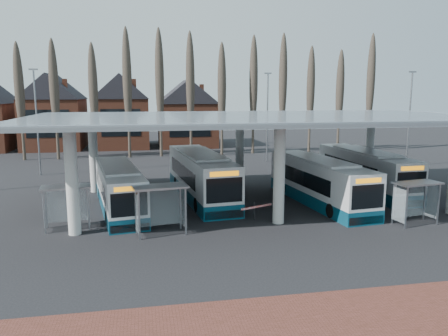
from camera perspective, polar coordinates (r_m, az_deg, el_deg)
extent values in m
plane|color=black|center=(25.08, 8.80, -8.72)|extent=(140.00, 140.00, 0.00)
cylinder|color=silver|center=(25.70, -19.23, -1.78)|extent=(0.70, 0.70, 6.00)
cylinder|color=silver|center=(36.47, -16.68, 1.63)|extent=(0.70, 0.70, 6.00)
cylinder|color=silver|center=(26.62, 7.20, -0.92)|extent=(0.70, 0.70, 6.00)
cylinder|color=silver|center=(37.12, 2.07, 2.17)|extent=(0.70, 0.70, 6.00)
cylinder|color=silver|center=(41.40, 18.52, 2.46)|extent=(0.70, 0.70, 6.00)
cube|color=gray|center=(31.49, 4.29, 6.73)|extent=(32.00, 16.00, 0.12)
cube|color=silver|center=(31.49, 4.29, 6.86)|extent=(31.50, 15.50, 0.04)
cone|color=#473D33|center=(57.16, -24.93, 8.21)|extent=(0.36, 0.36, 14.50)
ellipsoid|color=#473D33|center=(57.16, -25.06, 9.95)|extent=(1.10, 1.10, 11.02)
cone|color=#473D33|center=(56.31, -20.95, 8.46)|extent=(0.36, 0.36, 14.50)
ellipsoid|color=#473D33|center=(56.32, -21.06, 10.23)|extent=(1.10, 1.10, 11.02)
cone|color=#473D33|center=(55.74, -16.86, 8.68)|extent=(0.36, 0.36, 14.50)
ellipsoid|color=#473D33|center=(55.75, -16.95, 10.47)|extent=(1.10, 1.10, 11.02)
cone|color=#473D33|center=(55.45, -12.70, 8.85)|extent=(0.36, 0.36, 14.50)
ellipsoid|color=#473D33|center=(55.46, -12.77, 10.65)|extent=(1.10, 1.10, 11.02)
cone|color=#473D33|center=(55.45, -8.52, 8.98)|extent=(0.36, 0.36, 14.50)
ellipsoid|color=#473D33|center=(55.46, -8.56, 10.78)|extent=(1.10, 1.10, 11.02)
cone|color=#473D33|center=(55.74, -4.35, 9.06)|extent=(0.36, 0.36, 14.50)
ellipsoid|color=#473D33|center=(55.75, -4.38, 10.85)|extent=(1.10, 1.10, 11.02)
cone|color=#473D33|center=(56.31, -0.25, 9.10)|extent=(0.36, 0.36, 14.50)
ellipsoid|color=#473D33|center=(56.32, -0.25, 10.87)|extent=(1.10, 1.10, 11.02)
cone|color=#473D33|center=(57.16, 3.75, 9.09)|extent=(0.36, 0.36, 14.50)
ellipsoid|color=#473D33|center=(57.17, 3.77, 10.83)|extent=(1.10, 1.10, 11.02)
cone|color=#473D33|center=(58.27, 7.61, 9.04)|extent=(0.36, 0.36, 14.50)
ellipsoid|color=#473D33|center=(58.28, 7.65, 10.75)|extent=(1.10, 1.10, 11.02)
cone|color=#473D33|center=(59.63, 11.31, 8.95)|extent=(0.36, 0.36, 14.50)
ellipsoid|color=#473D33|center=(59.63, 11.37, 10.62)|extent=(1.10, 1.10, 11.02)
cone|color=#473D33|center=(61.22, 14.83, 8.83)|extent=(0.36, 0.36, 14.50)
ellipsoid|color=#473D33|center=(61.22, 14.91, 10.46)|extent=(1.10, 1.10, 11.02)
cone|color=#473D33|center=(63.02, 18.16, 8.69)|extent=(0.36, 0.36, 14.50)
ellipsoid|color=#473D33|center=(63.03, 18.25, 10.27)|extent=(1.10, 1.10, 11.02)
cube|color=brown|center=(67.72, -21.19, 5.38)|extent=(8.00, 10.00, 7.00)
pyramid|color=black|center=(67.63, -21.56, 11.30)|extent=(8.30, 10.30, 3.50)
cube|color=brown|center=(66.63, -13.10, 5.72)|extent=(8.00, 10.00, 7.00)
pyramid|color=black|center=(66.53, -13.34, 11.74)|extent=(8.30, 10.30, 3.50)
cube|color=brown|center=(66.88, -4.91, 5.95)|extent=(8.00, 10.00, 7.00)
pyramid|color=black|center=(66.78, -5.00, 11.96)|extent=(8.30, 10.30, 3.50)
cylinder|color=slate|center=(45.62, -23.22, 5.33)|extent=(0.16, 0.16, 10.00)
cube|color=slate|center=(45.58, -23.66, 11.73)|extent=(0.80, 0.15, 0.15)
cylinder|color=slate|center=(50.48, 5.68, 6.42)|extent=(0.16, 0.16, 10.00)
cube|color=slate|center=(50.45, 5.78, 12.21)|extent=(0.80, 0.15, 0.15)
cylinder|color=slate|center=(50.91, 23.03, 5.72)|extent=(0.16, 0.16, 10.00)
cube|color=slate|center=(50.87, 23.42, 11.45)|extent=(0.80, 0.15, 0.15)
cube|color=silver|center=(30.57, -13.57, -2.32)|extent=(4.00, 11.21, 2.56)
cube|color=#0A3D52|center=(30.84, -13.48, -4.57)|extent=(4.02, 11.24, 0.82)
cube|color=silver|center=(30.32, -13.67, 0.13)|extent=(3.09, 6.84, 0.16)
cube|color=black|center=(30.99, -13.66, -1.99)|extent=(3.56, 8.18, 1.01)
cube|color=black|center=(25.25, -12.27, -4.70)|extent=(2.04, 0.37, 1.37)
cube|color=black|center=(35.91, -14.49, -0.43)|extent=(1.97, 0.36, 1.10)
cube|color=orange|center=(25.04, -12.35, -2.67)|extent=(1.62, 0.30, 0.27)
cube|color=black|center=(25.63, -12.17, -7.67)|extent=(2.20, 0.41, 0.46)
cylinder|color=black|center=(27.40, -14.92, -6.38)|extent=(0.39, 0.91, 0.88)
cylinder|color=black|center=(27.62, -10.52, -6.08)|extent=(0.39, 0.91, 0.88)
cylinder|color=black|center=(33.87, -15.83, -3.34)|extent=(0.39, 0.91, 0.88)
cylinder|color=black|center=(34.05, -12.28, -3.13)|extent=(0.39, 0.91, 0.88)
cube|color=silver|center=(33.09, -3.03, -0.73)|extent=(3.95, 12.77, 2.93)
cube|color=#0A3D52|center=(33.37, -3.01, -3.12)|extent=(3.98, 12.80, 0.94)
cube|color=silver|center=(32.85, -3.05, 1.88)|extent=(3.17, 7.75, 0.19)
cube|color=black|center=(33.57, -3.24, -0.40)|extent=(3.63, 9.28, 1.15)
cube|color=black|center=(27.15, 0.05, -2.93)|extent=(2.34, 0.31, 1.57)
cube|color=black|center=(39.10, -5.16, 1.03)|extent=(2.26, 0.30, 1.26)
cube|color=orange|center=(26.93, 0.05, -0.76)|extent=(1.86, 0.25, 0.31)
cube|color=black|center=(27.54, 0.04, -6.11)|extent=(2.53, 0.35, 0.52)
cylinder|color=black|center=(29.33, -3.50, -4.87)|extent=(0.40, 1.03, 1.01)
cylinder|color=black|center=(29.95, 1.03, -4.54)|extent=(0.40, 1.03, 1.01)
cylinder|color=black|center=(36.63, -6.18, -1.95)|extent=(0.40, 1.03, 1.01)
cylinder|color=black|center=(37.13, -2.51, -1.74)|extent=(0.40, 1.03, 1.01)
cube|color=silver|center=(32.27, 12.33, -1.43)|extent=(3.74, 11.96, 2.74)
cube|color=#0A3D52|center=(32.54, 12.24, -3.72)|extent=(3.77, 11.98, 0.88)
cube|color=silver|center=(32.03, 12.42, 1.06)|extent=(2.99, 7.25, 0.18)
cube|color=black|center=(32.67, 11.92, -1.11)|extent=(3.43, 8.69, 1.08)
cube|color=black|center=(27.40, 18.25, -3.58)|extent=(2.19, 0.29, 1.47)
cube|color=black|center=(37.39, 8.01, 0.37)|extent=(2.12, 0.29, 1.18)
cube|color=orange|center=(27.20, 18.36, -1.57)|extent=(1.74, 0.24, 0.29)
cube|color=black|center=(27.77, 18.07, -6.53)|extent=(2.37, 0.33, 0.49)
cylinder|color=black|center=(28.86, 13.83, -5.45)|extent=(0.37, 0.96, 0.94)
cylinder|color=black|center=(30.05, 17.57, -5.02)|extent=(0.37, 0.96, 0.94)
cylinder|color=black|center=(35.02, 7.92, -2.58)|extent=(0.37, 0.96, 0.94)
cylinder|color=black|center=(36.00, 11.20, -2.34)|extent=(0.37, 0.96, 0.94)
cube|color=silver|center=(37.47, 17.95, -0.09)|extent=(3.01, 12.07, 2.79)
cube|color=#0A3D52|center=(37.71, 17.84, -2.11)|extent=(3.03, 12.09, 0.90)
cube|color=silver|center=(37.26, 18.07, 2.10)|extent=(2.57, 7.27, 0.18)
cube|color=black|center=(37.88, 17.58, 0.18)|extent=(2.92, 8.72, 1.10)
cube|color=black|center=(32.57, 23.28, -1.76)|extent=(2.24, 0.15, 1.50)
cube|color=black|center=(42.62, 13.90, 1.38)|extent=(2.16, 0.14, 1.20)
cube|color=orange|center=(32.39, 23.40, -0.03)|extent=(1.78, 0.12, 0.30)
cube|color=black|center=(32.88, 23.09, -4.31)|extent=(2.42, 0.17, 0.50)
cylinder|color=black|center=(33.96, 19.40, -3.43)|extent=(0.32, 0.97, 0.96)
cylinder|color=black|center=(35.23, 22.59, -3.16)|extent=(0.32, 0.97, 0.96)
cylinder|color=black|center=(40.16, 13.91, -1.18)|extent=(0.32, 0.97, 0.96)
cylinder|color=black|center=(41.24, 16.78, -1.03)|extent=(0.32, 0.97, 0.96)
cube|color=gray|center=(26.77, -22.41, -5.40)|extent=(0.09, 0.09, 2.48)
cube|color=gray|center=(26.66, -17.29, -5.16)|extent=(0.09, 0.09, 2.48)
cube|color=gray|center=(27.83, -22.23, -4.83)|extent=(0.09, 0.09, 2.48)
cube|color=gray|center=(27.71, -17.31, -4.59)|extent=(0.09, 0.09, 2.48)
cube|color=gray|center=(26.93, -19.97, -2.34)|extent=(2.93, 1.72, 0.10)
cube|color=silver|center=(27.78, -19.78, -4.59)|extent=(2.37, 0.33, 1.99)
cube|color=silver|center=(27.29, -22.43, -5.01)|extent=(0.17, 1.09, 1.99)
cube|color=silver|center=(27.17, -17.20, -4.76)|extent=(0.17, 1.09, 1.99)
cube|color=gray|center=(24.16, -11.02, -6.16)|extent=(0.10, 0.10, 2.70)
cube|color=gray|center=(24.66, -5.04, -5.69)|extent=(0.10, 0.10, 2.70)
cube|color=gray|center=(25.30, -11.44, -5.45)|extent=(0.10, 0.10, 2.70)
cube|color=gray|center=(25.77, -5.72, -5.02)|extent=(0.10, 0.10, 2.70)
cube|color=gray|center=(24.61, -8.36, -2.43)|extent=(3.22, 1.98, 0.11)
cube|color=silver|center=(25.54, -8.58, -5.09)|extent=(2.56, 0.46, 2.16)
cube|color=silver|center=(24.71, -11.36, -5.68)|extent=(0.23, 1.18, 2.16)
cube|color=silver|center=(25.21, -5.27, -5.22)|extent=(0.23, 1.18, 2.16)
cube|color=gray|center=(27.80, 22.71, -4.84)|extent=(0.09, 0.09, 2.51)
cube|color=gray|center=(29.44, 26.21, -4.31)|extent=(0.09, 0.09, 2.51)
cube|color=gray|center=(28.60, 21.23, -4.35)|extent=(0.09, 0.09, 2.51)
cube|color=gray|center=(30.20, 24.72, -3.86)|extent=(0.09, 0.09, 2.51)
cube|color=gray|center=(28.72, 23.93, -1.81)|extent=(3.00, 1.82, 0.10)
cube|color=silver|center=(29.41, 22.97, -3.99)|extent=(2.39, 0.41, 2.01)
cube|color=silver|center=(28.15, 21.89, -4.51)|extent=(0.21, 1.10, 2.01)
cube|color=silver|center=(29.84, 25.53, -3.98)|extent=(0.21, 1.10, 2.01)
cube|color=black|center=(27.62, 3.99, -5.64)|extent=(0.08, 0.08, 1.16)
cube|color=red|center=(27.02, 4.28, -5.07)|extent=(2.17, 1.01, 0.11)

